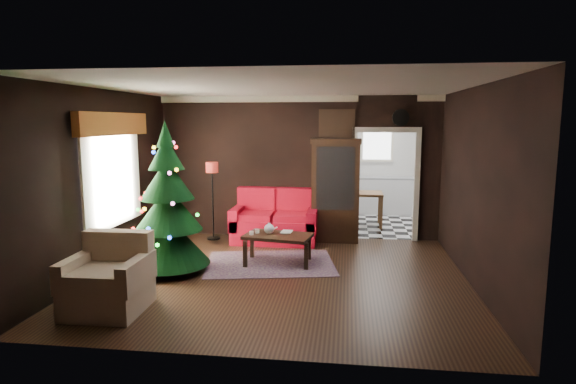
# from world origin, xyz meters

# --- Properties ---
(floor) EXTENTS (5.50, 5.50, 0.00)m
(floor) POSITION_xyz_m (0.00, 0.00, 0.00)
(floor) COLOR black
(floor) RESTS_ON ground
(ceiling) EXTENTS (5.50, 5.50, 0.00)m
(ceiling) POSITION_xyz_m (0.00, 0.00, 2.80)
(ceiling) COLOR white
(ceiling) RESTS_ON ground
(wall_back) EXTENTS (5.50, 0.00, 5.50)m
(wall_back) POSITION_xyz_m (0.00, 2.50, 1.40)
(wall_back) COLOR black
(wall_back) RESTS_ON ground
(wall_front) EXTENTS (5.50, 0.00, 5.50)m
(wall_front) POSITION_xyz_m (0.00, -2.50, 1.40)
(wall_front) COLOR black
(wall_front) RESTS_ON ground
(wall_left) EXTENTS (0.00, 5.50, 5.50)m
(wall_left) POSITION_xyz_m (-2.75, 0.00, 1.40)
(wall_left) COLOR black
(wall_left) RESTS_ON ground
(wall_right) EXTENTS (0.00, 5.50, 5.50)m
(wall_right) POSITION_xyz_m (2.75, 0.00, 1.40)
(wall_right) COLOR black
(wall_right) RESTS_ON ground
(doorway) EXTENTS (1.10, 0.10, 2.10)m
(doorway) POSITION_xyz_m (1.70, 2.50, 1.05)
(doorway) COLOR silver
(doorway) RESTS_ON ground
(left_window) EXTENTS (0.05, 1.60, 1.40)m
(left_window) POSITION_xyz_m (-2.71, 0.20, 1.45)
(left_window) COLOR white
(left_window) RESTS_ON wall_left
(valance) EXTENTS (0.12, 2.10, 0.35)m
(valance) POSITION_xyz_m (-2.63, 0.20, 2.27)
(valance) COLOR #945222
(valance) RESTS_ON wall_left
(kitchen_floor) EXTENTS (3.00, 3.00, 0.00)m
(kitchen_floor) POSITION_xyz_m (1.70, 4.00, 0.00)
(kitchen_floor) COLOR white
(kitchen_floor) RESTS_ON ground
(kitchen_window) EXTENTS (0.70, 0.06, 0.70)m
(kitchen_window) POSITION_xyz_m (1.70, 5.45, 1.70)
(kitchen_window) COLOR white
(kitchen_window) RESTS_ON ground
(rug) EXTENTS (2.29, 1.85, 0.01)m
(rug) POSITION_xyz_m (-0.25, 0.60, 0.01)
(rug) COLOR #402934
(rug) RESTS_ON ground
(loveseat) EXTENTS (1.70, 0.90, 1.00)m
(loveseat) POSITION_xyz_m (-0.40, 2.05, 0.50)
(loveseat) COLOR maroon
(loveseat) RESTS_ON ground
(curio_cabinet) EXTENTS (0.90, 0.45, 1.90)m
(curio_cabinet) POSITION_xyz_m (0.75, 2.27, 0.95)
(curio_cabinet) COLOR black
(curio_cabinet) RESTS_ON ground
(floor_lamp) EXTENTS (0.32, 0.32, 1.46)m
(floor_lamp) POSITION_xyz_m (-1.53, 1.70, 0.83)
(floor_lamp) COLOR black
(floor_lamp) RESTS_ON ground
(christmas_tree) EXTENTS (1.56, 1.56, 2.37)m
(christmas_tree) POSITION_xyz_m (-1.74, 0.04, 1.05)
(christmas_tree) COLOR black
(christmas_tree) RESTS_ON ground
(armchair) EXTENTS (0.93, 0.93, 0.94)m
(armchair) POSITION_xyz_m (-1.91, -1.56, 0.46)
(armchair) COLOR beige
(armchair) RESTS_ON ground
(coffee_table) EXTENTS (1.16, 0.82, 0.48)m
(coffee_table) POSITION_xyz_m (-0.13, 0.63, 0.25)
(coffee_table) COLOR black
(coffee_table) RESTS_ON rug
(teapot) EXTENTS (0.23, 0.23, 0.18)m
(teapot) POSITION_xyz_m (-0.28, 0.65, 0.58)
(teapot) COLOR white
(teapot) RESTS_ON coffee_table
(cup_a) EXTENTS (0.09, 0.09, 0.06)m
(cup_a) POSITION_xyz_m (-0.55, 0.56, 0.52)
(cup_a) COLOR white
(cup_a) RESTS_ON coffee_table
(cup_b) EXTENTS (0.08, 0.08, 0.06)m
(cup_b) POSITION_xyz_m (-0.49, 0.69, 0.52)
(cup_b) COLOR white
(cup_b) RESTS_ON coffee_table
(book) EXTENTS (0.18, 0.03, 0.24)m
(book) POSITION_xyz_m (-0.10, 0.80, 0.61)
(book) COLOR tan
(book) RESTS_ON coffee_table
(wall_clock) EXTENTS (0.32, 0.32, 0.06)m
(wall_clock) POSITION_xyz_m (1.95, 2.45, 2.38)
(wall_clock) COLOR white
(wall_clock) RESTS_ON wall_back
(painting) EXTENTS (0.62, 0.05, 0.52)m
(painting) POSITION_xyz_m (0.75, 2.46, 2.25)
(painting) COLOR #A66A44
(painting) RESTS_ON wall_back
(kitchen_counter) EXTENTS (1.80, 0.60, 0.90)m
(kitchen_counter) POSITION_xyz_m (1.70, 5.20, 0.45)
(kitchen_counter) COLOR white
(kitchen_counter) RESTS_ON ground
(kitchen_table) EXTENTS (0.70, 0.70, 0.75)m
(kitchen_table) POSITION_xyz_m (1.40, 3.70, 0.38)
(kitchen_table) COLOR brown
(kitchen_table) RESTS_ON ground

